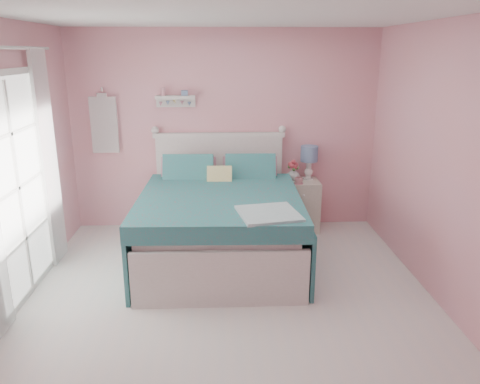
{
  "coord_description": "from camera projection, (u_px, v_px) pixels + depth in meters",
  "views": [
    {
      "loc": [
        -0.06,
        -3.89,
        2.31
      ],
      "look_at": [
        0.16,
        1.2,
        0.77
      ],
      "focal_mm": 35.0,
      "sensor_mm": 36.0,
      "label": 1
    }
  ],
  "objects": [
    {
      "name": "roses",
      "position": [
        293.0,
        165.0,
        6.13
      ],
      "size": [
        0.14,
        0.11,
        0.12
      ],
      "color": "#CC4553",
      "rests_on": "vase"
    },
    {
      "name": "nightstand",
      "position": [
        300.0,
        205.0,
        6.24
      ],
      "size": [
        0.47,
        0.46,
        0.68
      ],
      "color": "beige",
      "rests_on": "floor"
    },
    {
      "name": "teacup",
      "position": [
        299.0,
        181.0,
        5.99
      ],
      "size": [
        0.13,
        0.13,
        0.08
      ],
      "primitive_type": "imported",
      "rotation": [
        0.0,
        0.0,
        0.34
      ],
      "color": "#C28288",
      "rests_on": "nightstand"
    },
    {
      "name": "french_door",
      "position": [
        17.0,
        189.0,
        4.38
      ],
      "size": [
        0.04,
        1.32,
        2.16
      ],
      "color": "silver",
      "rests_on": "floor"
    },
    {
      "name": "wall_shelf",
      "position": [
        175.0,
        98.0,
        5.96
      ],
      "size": [
        0.5,
        0.15,
        0.25
      ],
      "color": "silver",
      "rests_on": "room_shell"
    },
    {
      "name": "floor",
      "position": [
        229.0,
        308.0,
        4.39
      ],
      "size": [
        4.5,
        4.5,
        0.0
      ],
      "primitive_type": "plane",
      "color": "silver",
      "rests_on": "ground"
    },
    {
      "name": "vase",
      "position": [
        293.0,
        174.0,
        6.16
      ],
      "size": [
        0.21,
        0.21,
        0.17
      ],
      "primitive_type": "imported",
      "rotation": [
        0.0,
        0.0,
        -0.36
      ],
      "color": "silver",
      "rests_on": "nightstand"
    },
    {
      "name": "bed",
      "position": [
        220.0,
        223.0,
        5.35
      ],
      "size": [
        1.79,
        2.24,
        1.29
      ],
      "rotation": [
        0.0,
        0.0,
        -0.02
      ],
      "color": "silver",
      "rests_on": "floor"
    },
    {
      "name": "curtain_far",
      "position": [
        49.0,
        160.0,
        5.06
      ],
      "size": [
        0.04,
        0.4,
        2.32
      ],
      "primitive_type": "cube",
      "color": "white",
      "rests_on": "floor"
    },
    {
      "name": "hanging_dress",
      "position": [
        104.0,
        125.0,
        6.01
      ],
      "size": [
        0.34,
        0.03,
        0.72
      ],
      "primitive_type": "cube",
      "color": "white",
      "rests_on": "room_shell"
    },
    {
      "name": "room_shell",
      "position": [
        227.0,
        141.0,
        3.93
      ],
      "size": [
        4.5,
        4.5,
        4.5
      ],
      "color": "pink",
      "rests_on": "floor"
    },
    {
      "name": "table_lamp",
      "position": [
        309.0,
        156.0,
        6.13
      ],
      "size": [
        0.22,
        0.22,
        0.45
      ],
      "color": "white",
      "rests_on": "nightstand"
    }
  ]
}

